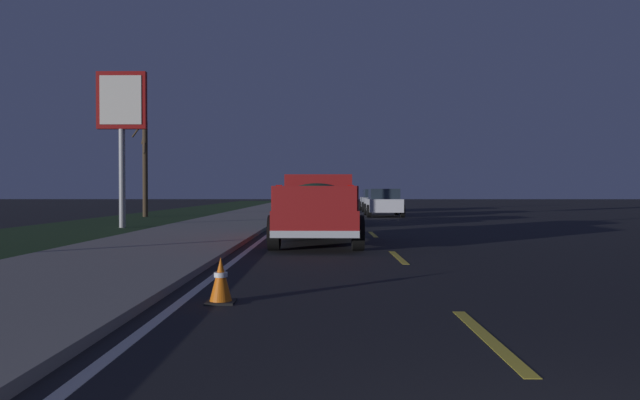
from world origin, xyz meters
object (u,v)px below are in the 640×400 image
(pickup_truck, at_px, (318,207))
(bare_tree_far, at_px, (145,167))
(sedan_green, at_px, (325,206))
(sedan_white, at_px, (383,202))
(traffic_cone_near, at_px, (221,281))
(sedan_silver, at_px, (375,200))
(gas_price_sign, at_px, (122,112))

(pickup_truck, bearing_deg, bare_tree_far, 31.42)
(sedan_green, bearing_deg, bare_tree_far, 51.82)
(sedan_white, relative_size, traffic_cone_near, 7.64)
(sedan_green, relative_size, sedan_silver, 1.00)
(pickup_truck, xyz_separation_m, sedan_silver, (24.83, -3.71, -0.20))
(pickup_truck, relative_size, bare_tree_far, 1.01)
(pickup_truck, bearing_deg, gas_price_sign, 49.47)
(pickup_truck, relative_size, sedan_white, 1.23)
(pickup_truck, height_order, gas_price_sign, gas_price_sign)
(gas_price_sign, bearing_deg, traffic_cone_near, -156.27)
(pickup_truck, height_order, sedan_silver, pickup_truck)
(sedan_white, xyz_separation_m, sedan_green, (-8.68, 3.28, 0.00))
(sedan_white, distance_m, sedan_silver, 8.06)
(sedan_silver, xyz_separation_m, bare_tree_far, (-8.95, 13.41, 1.98))
(pickup_truck, xyz_separation_m, traffic_cone_near, (-8.28, 1.13, -0.70))
(sedan_white, distance_m, gas_price_sign, 15.56)
(sedan_green, relative_size, bare_tree_far, 0.82)
(sedan_green, xyz_separation_m, bare_tree_far, (7.78, 9.90, 1.98))
(traffic_cone_near, bearing_deg, gas_price_sign, 23.73)
(sedan_white, distance_m, bare_tree_far, 13.36)
(traffic_cone_near, bearing_deg, sedan_white, -10.43)
(sedan_silver, bearing_deg, traffic_cone_near, 171.68)
(sedan_green, bearing_deg, sedan_silver, -11.85)
(gas_price_sign, distance_m, bare_tree_far, 9.72)
(bare_tree_far, bearing_deg, pickup_truck, -148.58)
(gas_price_sign, bearing_deg, sedan_white, -47.34)
(traffic_cone_near, bearing_deg, sedan_green, -4.64)
(pickup_truck, height_order, traffic_cone_near, pickup_truck)
(sedan_green, bearing_deg, gas_price_sign, 101.29)
(traffic_cone_near, bearing_deg, sedan_silver, -8.32)
(traffic_cone_near, bearing_deg, bare_tree_far, 19.53)
(sedan_white, distance_m, traffic_cone_near, 25.48)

